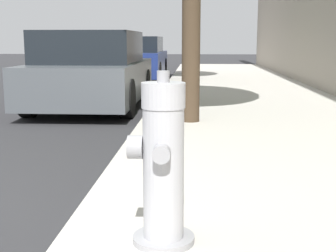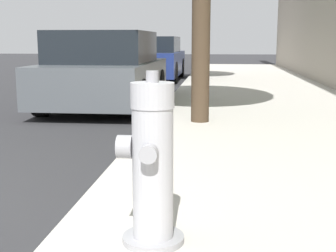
# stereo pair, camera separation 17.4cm
# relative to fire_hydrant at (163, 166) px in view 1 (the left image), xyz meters

# --- Properties ---
(fire_hydrant) EXTENTS (0.36, 0.36, 0.94)m
(fire_hydrant) POSITION_rel_fire_hydrant_xyz_m (0.00, 0.00, 0.00)
(fire_hydrant) COLOR #97979C
(fire_hydrant) RESTS_ON sidewalk_slab
(parked_car_near) EXTENTS (1.80, 3.87, 1.38)m
(parked_car_near) POSITION_rel_fire_hydrant_xyz_m (-1.72, 6.00, 0.11)
(parked_car_near) COLOR #4C5156
(parked_car_near) RESTS_ON ground_plane
(parked_car_mid) EXTENTS (1.81, 3.88, 1.33)m
(parked_car_mid) POSITION_rel_fire_hydrant_xyz_m (-1.76, 12.02, 0.10)
(parked_car_mid) COLOR navy
(parked_car_mid) RESTS_ON ground_plane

